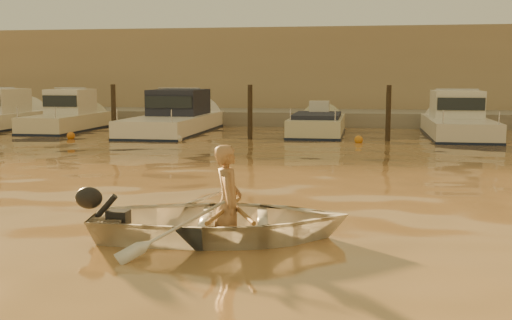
% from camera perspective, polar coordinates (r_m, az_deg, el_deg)
% --- Properties ---
extents(ground_plane, '(160.00, 160.00, 0.00)m').
position_cam_1_polar(ground_plane, '(10.52, -12.77, -5.46)').
color(ground_plane, '#8D5D38').
rests_on(ground_plane, ground).
extents(dinghy, '(4.08, 3.22, 0.76)m').
position_cam_1_polar(dinghy, '(9.27, -3.10, -5.39)').
color(dinghy, silver).
rests_on(dinghy, ground_plane).
extents(person, '(0.49, 0.66, 1.66)m').
position_cam_1_polar(person, '(9.21, -2.49, -3.77)').
color(person, '#A37851').
rests_on(person, dinghy).
extents(outboard_motor, '(0.95, 0.55, 0.70)m').
position_cam_1_polar(outboard_motor, '(9.46, -12.25, -5.18)').
color(outboard_motor, black).
rests_on(outboard_motor, dinghy).
extents(oar_port, '(0.83, 1.97, 0.13)m').
position_cam_1_polar(oar_port, '(9.22, -1.55, -4.44)').
color(oar_port, brown).
rests_on(oar_port, dinghy).
extents(oar_starboard, '(0.07, 2.10, 0.13)m').
position_cam_1_polar(oar_starboard, '(9.23, -2.79, -4.44)').
color(oar_starboard, brown).
rests_on(oar_starboard, dinghy).
extents(moored_boat_1, '(1.96, 5.94, 1.75)m').
position_cam_1_polar(moored_boat_1, '(28.42, -16.57, 3.76)').
color(moored_boat_1, beige).
rests_on(moored_boat_1, ground_plane).
extents(moored_boat_2, '(2.54, 8.41, 1.75)m').
position_cam_1_polar(moored_boat_2, '(26.67, -7.30, 3.79)').
color(moored_boat_2, white).
rests_on(moored_boat_2, ground_plane).
extents(moored_boat_3, '(2.01, 5.83, 0.95)m').
position_cam_1_polar(moored_boat_3, '(25.63, 5.47, 2.77)').
color(moored_boat_3, beige).
rests_on(moored_boat_3, ground_plane).
extents(moored_boat_4, '(2.27, 6.99, 1.75)m').
position_cam_1_polar(moored_boat_4, '(25.78, 17.53, 3.37)').
color(moored_boat_4, silver).
rests_on(moored_boat_4, ground_plane).
extents(piling_1, '(0.18, 0.18, 2.20)m').
position_cam_1_polar(piling_1, '(25.16, -12.54, 4.08)').
color(piling_1, '#2D2319').
rests_on(piling_1, ground_plane).
extents(piling_2, '(0.18, 0.18, 2.20)m').
position_cam_1_polar(piling_2, '(23.68, -0.53, 4.05)').
color(piling_2, '#2D2319').
rests_on(piling_2, ground_plane).
extents(piling_3, '(0.18, 0.18, 2.20)m').
position_cam_1_polar(piling_3, '(23.33, 11.67, 3.85)').
color(piling_3, '#2D2319').
rests_on(piling_3, ground_plane).
extents(fender_b, '(0.30, 0.30, 0.30)m').
position_cam_1_polar(fender_b, '(24.89, -16.13, 2.08)').
color(fender_b, '#C56817').
rests_on(fender_b, ground_plane).
extents(fender_c, '(0.30, 0.30, 0.30)m').
position_cam_1_polar(fender_c, '(22.88, -6.95, 1.87)').
color(fender_c, silver).
rests_on(fender_c, ground_plane).
extents(fender_d, '(0.30, 0.30, 0.30)m').
position_cam_1_polar(fender_d, '(22.70, 9.12, 1.78)').
color(fender_d, orange).
rests_on(fender_d, ground_plane).
extents(fender_e, '(0.30, 0.30, 0.30)m').
position_cam_1_polar(fender_e, '(23.42, 20.78, 1.56)').
color(fender_e, silver).
rests_on(fender_e, ground_plane).
extents(quay, '(52.00, 4.00, 1.00)m').
position_cam_1_polar(quay, '(31.30, 2.30, 3.51)').
color(quay, gray).
rests_on(quay, ground_plane).
extents(waterfront_building, '(46.00, 7.00, 4.80)m').
position_cam_1_polar(waterfront_building, '(36.69, 3.42, 7.61)').
color(waterfront_building, '#9E8466').
rests_on(waterfront_building, quay).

